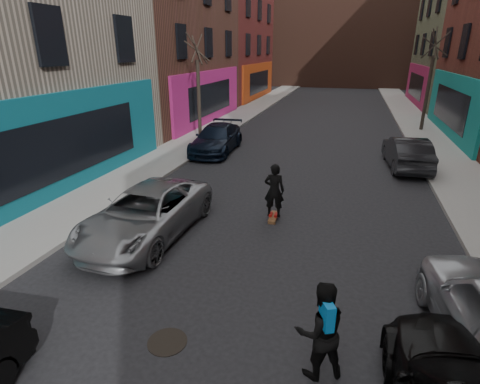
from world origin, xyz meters
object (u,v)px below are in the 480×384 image
Objects in this scene: skateboard at (273,217)px; parked_right_end at (407,153)px; tree_right_far at (431,72)px; parked_left_end at (217,139)px; manhole at (167,342)px; skateboarder at (274,190)px; tree_left_far at (198,78)px; pedestrian at (320,330)px; parked_left_far at (146,213)px.

parked_right_end is at bearing 53.46° from skateboard.
tree_right_far is 1.49× the size of parked_left_end.
parked_right_end is (8.74, -0.29, 0.02)m from parked_left_end.
parked_right_end is at bearing -102.28° from tree_right_far.
tree_right_far is at bearing 64.34° from skateboard.
tree_right_far is 13.74m from parked_left_end.
parked_left_end is 13.11m from manhole.
skateboarder reaches higher than manhole.
tree_left_far is at bearing -154.18° from tree_right_far.
skateboarder is (6.12, -9.30, -2.46)m from tree_left_far.
pedestrian is (-4.46, -20.78, -2.70)m from tree_right_far.
parked_left_far is (3.00, -11.30, -2.72)m from tree_left_far.
skateboarder is (4.32, -7.05, 0.26)m from parked_left_end.
parked_right_end is 5.88× the size of manhole.
skateboard is at bearing -112.31° from tree_right_far.
parked_right_end is at bearing -127.43° from pedestrian.
parked_left_end is at bearing -61.82° from skateboarder.
parked_left_end is (-1.20, 9.05, -0.00)m from parked_left_far.
manhole is at bearing -77.20° from parked_left_end.
parked_left_end is at bearing 105.77° from manhole.
parked_left_far is 3.72m from skateboarder.
tree_right_far reaches higher than skateboarder.
parked_left_far is at bearing -60.57° from pedestrian.
tree_left_far reaches higher than pedestrian.
tree_left_far is at bearing -60.00° from skateboarder.
tree_left_far is 11.62m from skateboard.
parked_left_end is 2.76× the size of pedestrian.
tree_right_far is at bearing 25.82° from tree_left_far.
tree_left_far is at bearing 106.67° from parked_left_far.
tree_right_far reaches higher than parked_left_end.
parked_left_far is 11.56m from parked_right_end.
tree_left_far is 3.96m from parked_left_end.
pedestrian is (6.14, -12.53, 0.17)m from parked_left_end.
tree_left_far reaches higher than skateboard.
tree_right_far is at bearing 63.29° from parked_left_far.
skateboard is at bearing -3.35° from skateboarder.
pedestrian is at bearing -102.12° from tree_right_far.
skateboarder reaches higher than parked_right_end.
pedestrian is at bearing 73.41° from parked_right_end.
tree_left_far is 13.78m from tree_right_far.
tree_left_far is 16.97m from pedestrian.
tree_right_far is at bearing -106.85° from parked_right_end.
manhole is at bearing 78.80° from skateboarder.
parked_left_end is 1.11× the size of parked_right_end.
pedestrian is at bearing -66.85° from parked_left_end.
tree_right_far is at bearing -127.54° from pedestrian.
skateboarder is at bearing -56.65° from tree_left_far.
parked_left_end is 8.27m from skateboarder.
manhole is (-5.18, -12.31, -0.67)m from parked_right_end.
tree_right_far is 1.65× the size of parked_right_end.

